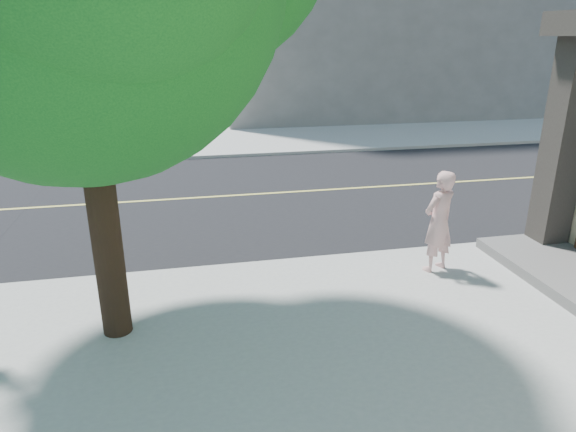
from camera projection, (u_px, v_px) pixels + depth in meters
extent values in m
plane|color=black|center=(18.00, 288.00, 8.55)|extent=(140.00, 140.00, 0.00)
cube|color=black|center=(69.00, 206.00, 12.69)|extent=(140.00, 9.00, 0.01)
cube|color=#A8A9A3|center=(357.00, 105.00, 30.96)|extent=(29.00, 25.00, 0.12)
cube|color=#35302B|center=(564.00, 141.00, 9.21)|extent=(0.55, 0.55, 4.20)
imported|color=#E0A8A4|center=(439.00, 222.00, 8.68)|extent=(0.77, 0.65, 1.80)
cylinder|color=black|center=(101.00, 197.00, 6.45)|extent=(0.39, 0.39, 3.93)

